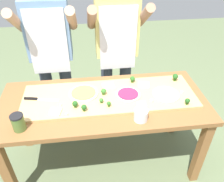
{
  "coord_description": "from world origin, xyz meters",
  "views": [
    {
      "loc": [
        -0.11,
        -1.47,
        1.94
      ],
      "look_at": [
        0.08,
        0.07,
        0.81
      ],
      "focal_mm": 36.64,
      "sensor_mm": 36.0,
      "label": 1
    }
  ],
  "objects_px": {
    "pizza_slice_near_right": "(108,86)",
    "broccoli_floret_front_mid": "(175,77)",
    "broccoli_floret_center_right": "(187,101)",
    "flour_cup": "(141,115)",
    "pizza_whole_beet_magenta": "(128,94)",
    "cook_right": "(117,45)",
    "broccoli_floret_front_right": "(104,91)",
    "cheese_crumble_a": "(60,105)",
    "pizza_whole_pesto_green": "(84,93)",
    "broccoli_floret_center_left": "(75,104)",
    "cheese_crumble_b": "(66,114)",
    "chefs_knife": "(36,99)",
    "broccoli_floret_back_left": "(109,104)",
    "cheese_crumble_c": "(151,100)",
    "pizza_slice_center": "(142,104)",
    "broccoli_floret_back_right": "(84,108)",
    "pizza_slice_near_left": "(144,85)",
    "broccoli_floret_back_mid": "(132,79)",
    "sauce_jar": "(18,122)",
    "pizza_slice_far_left": "(55,112)",
    "cook_left": "(51,48)",
    "broccoli_floret_front_left": "(101,100)",
    "pizza_whole_cheese_artichoke": "(166,94)",
    "cheese_crumble_d": "(182,92)"
  },
  "relations": [
    {
      "from": "pizza_slice_near_right",
      "to": "broccoli_floret_front_mid",
      "type": "relative_size",
      "value": 1.45
    },
    {
      "from": "broccoli_floret_center_right",
      "to": "flour_cup",
      "type": "height_order",
      "value": "flour_cup"
    },
    {
      "from": "pizza_whole_beet_magenta",
      "to": "cook_right",
      "type": "bearing_deg",
      "value": 92.43
    },
    {
      "from": "broccoli_floret_front_right",
      "to": "cheese_crumble_a",
      "type": "xyz_separation_m",
      "value": [
        -0.35,
        -0.1,
        -0.03
      ]
    },
    {
      "from": "pizza_whole_pesto_green",
      "to": "cheese_crumble_a",
      "type": "bearing_deg",
      "value": -144.87
    },
    {
      "from": "pizza_slice_near_right",
      "to": "broccoli_floret_front_right",
      "type": "height_order",
      "value": "broccoli_floret_front_right"
    },
    {
      "from": "pizza_whole_pesto_green",
      "to": "broccoli_floret_front_mid",
      "type": "relative_size",
      "value": 3.5
    },
    {
      "from": "broccoli_floret_center_left",
      "to": "cheese_crumble_b",
      "type": "relative_size",
      "value": 3.45
    },
    {
      "from": "cheese_crumble_a",
      "to": "chefs_knife",
      "type": "bearing_deg",
      "value": 153.85
    },
    {
      "from": "broccoli_floret_back_left",
      "to": "cheese_crumble_c",
      "type": "relative_size",
      "value": 2.57
    },
    {
      "from": "broccoli_floret_front_right",
      "to": "cook_right",
      "type": "height_order",
      "value": "cook_right"
    },
    {
      "from": "pizza_slice_center",
      "to": "broccoli_floret_back_right",
      "type": "relative_size",
      "value": 1.31
    },
    {
      "from": "pizza_slice_near_left",
      "to": "broccoli_floret_back_mid",
      "type": "distance_m",
      "value": 0.11
    },
    {
      "from": "chefs_knife",
      "to": "cheese_crumble_c",
      "type": "relative_size",
      "value": 15.4
    },
    {
      "from": "cook_right",
      "to": "sauce_jar",
      "type": "bearing_deg",
      "value": -134.61
    },
    {
      "from": "broccoli_floret_back_right",
      "to": "cook_right",
      "type": "height_order",
      "value": "cook_right"
    },
    {
      "from": "pizza_slice_near_right",
      "to": "broccoli_floret_center_right",
      "type": "bearing_deg",
      "value": -28.64
    },
    {
      "from": "broccoli_floret_center_right",
      "to": "broccoli_floret_back_right",
      "type": "bearing_deg",
      "value": 178.22
    },
    {
      "from": "pizza_slice_far_left",
      "to": "broccoli_floret_center_left",
      "type": "xyz_separation_m",
      "value": [
        0.15,
        0.04,
        0.03
      ]
    },
    {
      "from": "pizza_slice_far_left",
      "to": "cook_right",
      "type": "distance_m",
      "value": 0.92
    },
    {
      "from": "broccoli_floret_back_mid",
      "to": "cheese_crumble_c",
      "type": "distance_m",
      "value": 0.31
    },
    {
      "from": "pizza_slice_far_left",
      "to": "pizza_slice_center",
      "type": "bearing_deg",
      "value": 0.28
    },
    {
      "from": "chefs_knife",
      "to": "cook_left",
      "type": "distance_m",
      "value": 0.56
    },
    {
      "from": "sauce_jar",
      "to": "cook_right",
      "type": "relative_size",
      "value": 0.08
    },
    {
      "from": "broccoli_floret_center_right",
      "to": "pizza_slice_center",
      "type": "bearing_deg",
      "value": 174.1
    },
    {
      "from": "broccoli_floret_center_left",
      "to": "broccoli_floret_front_left",
      "type": "bearing_deg",
      "value": 8.03
    },
    {
      "from": "pizza_whole_cheese_artichoke",
      "to": "flour_cup",
      "type": "height_order",
      "value": "flour_cup"
    },
    {
      "from": "pizza_slice_near_left",
      "to": "broccoli_floret_back_right",
      "type": "relative_size",
      "value": 1.72
    },
    {
      "from": "broccoli_floret_back_mid",
      "to": "pizza_whole_pesto_green",
      "type": "bearing_deg",
      "value": -164.84
    },
    {
      "from": "cook_right",
      "to": "chefs_knife",
      "type": "bearing_deg",
      "value": -145.05
    },
    {
      "from": "broccoli_floret_back_left",
      "to": "pizza_slice_far_left",
      "type": "bearing_deg",
      "value": -177.46
    },
    {
      "from": "chefs_knife",
      "to": "cook_right",
      "type": "relative_size",
      "value": 0.17
    },
    {
      "from": "broccoli_floret_back_mid",
      "to": "broccoli_floret_front_left",
      "type": "bearing_deg",
      "value": -139.58
    },
    {
      "from": "broccoli_floret_front_mid",
      "to": "cheese_crumble_c",
      "type": "bearing_deg",
      "value": -137.43
    },
    {
      "from": "pizza_slice_near_left",
      "to": "broccoli_floret_center_right",
      "type": "bearing_deg",
      "value": -47.58
    },
    {
      "from": "broccoli_floret_front_mid",
      "to": "broccoli_floret_center_right",
      "type": "bearing_deg",
      "value": -93.75
    },
    {
      "from": "broccoli_floret_front_right",
      "to": "broccoli_floret_center_left",
      "type": "height_order",
      "value": "broccoli_floret_front_right"
    },
    {
      "from": "pizza_whole_cheese_artichoke",
      "to": "sauce_jar",
      "type": "relative_size",
      "value": 1.76
    },
    {
      "from": "broccoli_floret_center_right",
      "to": "cheese_crumble_a",
      "type": "xyz_separation_m",
      "value": [
        -1.0,
        0.12,
        -0.03
      ]
    },
    {
      "from": "broccoli_floret_front_left",
      "to": "broccoli_floret_center_left",
      "type": "relative_size",
      "value": 0.75
    },
    {
      "from": "broccoli_floret_front_left",
      "to": "cheese_crumble_b",
      "type": "height_order",
      "value": "broccoli_floret_front_left"
    },
    {
      "from": "pizza_whole_cheese_artichoke",
      "to": "broccoli_floret_front_right",
      "type": "distance_m",
      "value": 0.52
    },
    {
      "from": "pizza_slice_near_left",
      "to": "broccoli_floret_center_right",
      "type": "height_order",
      "value": "broccoli_floret_center_right"
    },
    {
      "from": "pizza_slice_near_right",
      "to": "broccoli_floret_back_right",
      "type": "relative_size",
      "value": 1.84
    },
    {
      "from": "sauce_jar",
      "to": "cook_left",
      "type": "bearing_deg",
      "value": 77.95
    },
    {
      "from": "pizza_whole_beet_magenta",
      "to": "cheese_crumble_d",
      "type": "bearing_deg",
      "value": -3.93
    },
    {
      "from": "broccoli_floret_front_right",
      "to": "cook_left",
      "type": "bearing_deg",
      "value": 131.46
    },
    {
      "from": "cheese_crumble_c",
      "to": "sauce_jar",
      "type": "xyz_separation_m",
      "value": [
        -1.0,
        -0.17,
        0.04
      ]
    },
    {
      "from": "broccoli_floret_front_right",
      "to": "broccoli_floret_center_left",
      "type": "bearing_deg",
      "value": -149.98
    },
    {
      "from": "broccoli_floret_back_mid",
      "to": "broccoli_floret_front_mid",
      "type": "bearing_deg",
      "value": -3.63
    }
  ]
}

